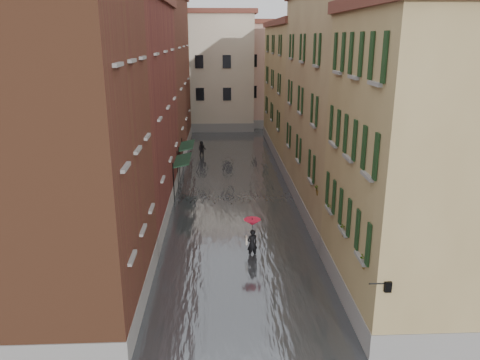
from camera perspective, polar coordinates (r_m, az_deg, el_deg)
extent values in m
plane|color=#5A595C|center=(21.73, 0.18, -12.07)|extent=(120.00, 120.00, 0.00)
cube|color=#51555A|center=(33.65, -0.88, -1.09)|extent=(10.00, 60.00, 0.20)
cube|color=brown|center=(18.48, -21.75, 3.08)|extent=(6.00, 8.00, 13.00)
cube|color=brown|center=(28.94, -14.81, 7.89)|extent=(6.00, 14.00, 12.50)
cube|color=brown|center=(43.54, -10.84, 12.04)|extent=(6.00, 16.00, 14.00)
cube|color=#947B4C|center=(19.34, 21.71, 1.37)|extent=(6.00, 8.00, 11.50)
cube|color=tan|center=(29.35, 13.26, 8.62)|extent=(6.00, 14.00, 13.00)
cube|color=#947B4C|center=(43.96, 7.96, 10.58)|extent=(6.00, 16.00, 11.50)
cube|color=beige|center=(57.15, -4.78, 12.90)|extent=(12.00, 9.00, 13.00)
cube|color=tan|center=(59.55, 4.20, 12.59)|extent=(10.00, 9.00, 12.00)
cube|color=black|center=(32.10, -7.02, 2.44)|extent=(1.09, 3.28, 0.31)
cylinder|color=black|center=(30.89, -8.09, -0.41)|extent=(0.06, 0.06, 2.80)
cylinder|color=black|center=(34.02, -7.59, 1.25)|extent=(0.06, 0.06, 2.80)
cube|color=black|center=(36.48, -6.51, 4.23)|extent=(1.09, 3.16, 0.31)
cylinder|color=black|center=(35.27, -7.42, 1.82)|extent=(0.06, 0.06, 2.80)
cylinder|color=black|center=(38.32, -7.05, 3.06)|extent=(0.06, 0.06, 2.80)
cylinder|color=black|center=(15.77, 16.51, -12.02)|extent=(0.60, 0.05, 0.05)
cube|color=black|center=(15.91, 17.53, -12.24)|extent=(0.22, 0.22, 0.35)
cube|color=beige|center=(15.91, 17.53, -12.24)|extent=(0.14, 0.14, 0.24)
cube|color=brown|center=(16.92, 15.26, -9.63)|extent=(0.22, 0.85, 0.18)
imported|color=#265926|center=(16.74, 15.37, -8.34)|extent=(0.59, 0.51, 0.66)
cube|color=brown|center=(19.27, 12.87, -6.07)|extent=(0.22, 0.85, 0.18)
imported|color=#265926|center=(19.11, 12.96, -4.91)|extent=(0.59, 0.51, 0.66)
cube|color=brown|center=(21.41, 11.23, -3.58)|extent=(0.22, 0.85, 0.18)
imported|color=#265926|center=(21.27, 11.30, -2.52)|extent=(0.59, 0.51, 0.66)
cube|color=brown|center=(23.94, 9.71, -1.27)|extent=(0.22, 0.85, 0.18)
imported|color=#265926|center=(23.82, 9.76, -0.31)|extent=(0.59, 0.51, 0.66)
imported|color=black|center=(23.37, 1.49, -7.79)|extent=(0.65, 0.54, 1.52)
cube|color=#C0B39F|center=(23.32, 0.79, -7.33)|extent=(0.08, 0.30, 0.38)
cylinder|color=black|center=(23.13, 1.50, -6.46)|extent=(0.02, 0.02, 1.00)
cone|color=red|center=(22.91, 1.51, -5.16)|extent=(0.86, 0.86, 0.28)
imported|color=black|center=(42.71, -4.65, 3.71)|extent=(0.83, 0.69, 1.53)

